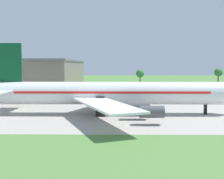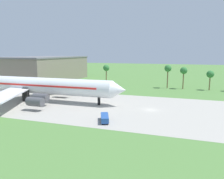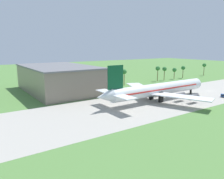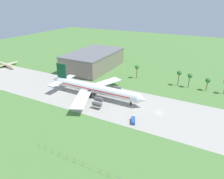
{
  "view_description": "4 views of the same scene",
  "coord_description": "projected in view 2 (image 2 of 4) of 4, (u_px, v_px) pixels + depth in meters",
  "views": [
    {
      "loc": [
        -43.28,
        -75.87,
        13.6
      ],
      "look_at": [
        -44.26,
        0.94,
        6.9
      ],
      "focal_mm": 45.0,
      "sensor_mm": 36.0,
      "label": 1
    },
    {
      "loc": [
        10.05,
        -69.74,
        18.53
      ],
      "look_at": [
        -13.6,
        0.94,
        5.9
      ],
      "focal_mm": 35.0,
      "sensor_mm": 36.0,
      "label": 2
    },
    {
      "loc": [
        -128.21,
        -76.76,
        27.47
      ],
      "look_at": [
        -74.92,
        0.94,
        9.01
      ],
      "focal_mm": 35.0,
      "sensor_mm": 36.0,
      "label": 3
    },
    {
      "loc": [
        22.44,
        -103.22,
        61.22
      ],
      "look_at": [
        -34.05,
        5.0,
        6.0
      ],
      "focal_mm": 32.0,
      "sensor_mm": 36.0,
      "label": 4
    }
  ],
  "objects": [
    {
      "name": "jet_airliner",
      "position": [
        35.0,
        85.0,
        85.61
      ],
      "size": [
        74.07,
        57.39,
        19.58
      ],
      "color": "white",
      "rests_on": "ground_plane"
    },
    {
      "name": "taxiway_strip",
      "position": [
        150.0,
        110.0,
        71.45
      ],
      "size": [
        320.0,
        44.0,
        0.02
      ],
      "color": "#A8A399",
      "rests_on": "ground_plane"
    },
    {
      "name": "palm_tree_row",
      "position": [
        199.0,
        71.0,
        108.85
      ],
      "size": [
        101.48,
        3.6,
        12.25
      ],
      "color": "brown",
      "rests_on": "ground_plane"
    },
    {
      "name": "baggage_tug",
      "position": [
        105.0,
        118.0,
        59.44
      ],
      "size": [
        4.28,
        6.71,
        1.8
      ],
      "color": "black",
      "rests_on": "ground_plane"
    },
    {
      "name": "terminal_building",
      "position": [
        43.0,
        69.0,
        145.18
      ],
      "size": [
        36.72,
        61.2,
        15.97
      ],
      "color": "slate",
      "rests_on": "ground_plane"
    },
    {
      "name": "ground_plane",
      "position": [
        150.0,
        110.0,
        71.45
      ],
      "size": [
        600.0,
        600.0,
        0.0
      ],
      "primitive_type": "plane",
      "color": "#517F3D"
    }
  ]
}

